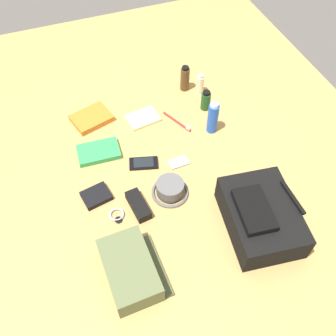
{
  "coord_description": "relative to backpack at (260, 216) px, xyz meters",
  "views": [
    {
      "loc": [
        0.91,
        -0.34,
        1.3
      ],
      "look_at": [
        0.0,
        0.0,
        0.04
      ],
      "focal_mm": 40.28,
      "sensor_mm": 36.0,
      "label": 1
    }
  ],
  "objects": [
    {
      "name": "deodorant_spray",
      "position": [
        -0.53,
        0.04,
        0.01
      ],
      "size": [
        0.05,
        0.05,
        0.17
      ],
      "color": "blue",
      "rests_on": "ground_plane"
    },
    {
      "name": "paperback_novel",
      "position": [
        -0.78,
        -0.47,
        -0.05
      ],
      "size": [
        0.18,
        0.21,
        0.03
      ],
      "color": "orange",
      "rests_on": "ground_plane"
    },
    {
      "name": "wristwatch",
      "position": [
        -0.23,
        -0.5,
        -0.06
      ],
      "size": [
        0.07,
        0.06,
        0.01
      ],
      "color": "#99999E",
      "rests_on": "ground_plane"
    },
    {
      "name": "cell_phone",
      "position": [
        -0.44,
        -0.32,
        -0.06
      ],
      "size": [
        0.1,
        0.14,
        0.01
      ],
      "color": "black",
      "rests_on": "ground_plane"
    },
    {
      "name": "toothbrush",
      "position": [
        -0.62,
        -0.09,
        -0.06
      ],
      "size": [
        0.16,
        0.08,
        0.02
      ],
      "color": "red",
      "rests_on": "ground_plane"
    },
    {
      "name": "shampoo_bottle",
      "position": [
        -0.67,
        0.08,
        -0.02
      ],
      "size": [
        0.05,
        0.05,
        0.1
      ],
      "color": "#19471E",
      "rests_on": "ground_plane"
    },
    {
      "name": "toiletry_pouch",
      "position": [
        0.02,
        -0.52,
        -0.02
      ],
      "size": [
        0.26,
        0.2,
        0.1
      ],
      "color": "#56603D",
      "rests_on": "ground_plane"
    },
    {
      "name": "ground_plane",
      "position": [
        -0.36,
        -0.24,
        -0.08
      ],
      "size": [
        2.64,
        2.02,
        0.02
      ],
      "primitive_type": "cube",
      "color": "#B1874A",
      "rests_on": "ground"
    },
    {
      "name": "travel_guidebook",
      "position": [
        -0.57,
        -0.49,
        -0.05
      ],
      "size": [
        0.13,
        0.19,
        0.03
      ],
      "color": "#2D934C",
      "rests_on": "ground_plane"
    },
    {
      "name": "sunglasses_case",
      "position": [
        -0.24,
        -0.41,
        -0.05
      ],
      "size": [
        0.15,
        0.07,
        0.04
      ],
      "primitive_type": "cube",
      "rotation": [
        0.0,
        0.0,
        0.12
      ],
      "color": "black",
      "rests_on": "ground_plane"
    },
    {
      "name": "cologne_bottle",
      "position": [
        -0.84,
        0.03,
        0.0
      ],
      "size": [
        0.05,
        0.05,
        0.14
      ],
      "color": "#473319",
      "rests_on": "ground_plane"
    },
    {
      "name": "wallet",
      "position": [
        -0.34,
        -0.56,
        -0.05
      ],
      "size": [
        0.11,
        0.12,
        0.02
      ],
      "primitive_type": "cube",
      "rotation": [
        0.0,
        0.0,
        0.19
      ],
      "color": "black",
      "rests_on": "ground_plane"
    },
    {
      "name": "notepad",
      "position": [
        -0.7,
        -0.24,
        -0.06
      ],
      "size": [
        0.13,
        0.16,
        0.02
      ],
      "primitive_type": "cube",
      "rotation": [
        0.0,
        0.0,
        0.15
      ],
      "color": "beige",
      "rests_on": "ground_plane"
    },
    {
      "name": "lotion_bottle",
      "position": [
        -0.79,
        0.1,
        -0.01
      ],
      "size": [
        0.04,
        0.04,
        0.11
      ],
      "color": "beige",
      "rests_on": "ground_plane"
    },
    {
      "name": "media_player",
      "position": [
        -0.39,
        -0.18,
        -0.06
      ],
      "size": [
        0.06,
        0.09,
        0.01
      ],
      "color": "#B7B7BC",
      "rests_on": "ground_plane"
    },
    {
      "name": "bucket_hat",
      "position": [
        -0.26,
        -0.27,
        -0.04
      ],
      "size": [
        0.15,
        0.15,
        0.06
      ],
      "color": "#575757",
      "rests_on": "ground_plane"
    },
    {
      "name": "backpack",
      "position": [
        0.0,
        0.0,
        0.0
      ],
      "size": [
        0.37,
        0.29,
        0.15
      ],
      "color": "black",
      "rests_on": "ground_plane"
    }
  ]
}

